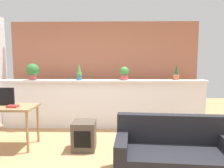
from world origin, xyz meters
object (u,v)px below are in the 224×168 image
(potted_plant_0, at_px, (33,71))
(desk, at_px, (5,111))
(potted_plant_2, at_px, (124,73))
(side_cube_shelf, at_px, (84,135))
(book_on_desk, at_px, (13,106))
(tv_monitor, at_px, (3,96))
(potted_plant_1, at_px, (79,73))
(potted_plant_3, at_px, (176,73))
(couch, at_px, (174,157))

(potted_plant_0, xyz_separation_m, desk, (-0.12, -1.08, -0.66))
(potted_plant_2, relative_size, side_cube_shelf, 0.59)
(book_on_desk, bearing_deg, tv_monitor, 144.29)
(potted_plant_1, height_order, side_cube_shelf, potted_plant_1)
(desk, height_order, tv_monitor, tv_monitor)
(potted_plant_3, bearing_deg, book_on_desk, -158.34)
(desk, bearing_deg, tv_monitor, 121.32)
(potted_plant_3, bearing_deg, potted_plant_0, -178.86)
(potted_plant_1, bearing_deg, potted_plant_2, 2.08)
(potted_plant_1, bearing_deg, book_on_desk, -129.19)
(potted_plant_0, distance_m, desk, 1.27)
(potted_plant_2, bearing_deg, desk, -152.75)
(tv_monitor, distance_m, couch, 3.09)
(side_cube_shelf, bearing_deg, potted_plant_2, 58.51)
(book_on_desk, bearing_deg, potted_plant_3, 21.66)
(couch, bearing_deg, potted_plant_1, 127.98)
(potted_plant_3, xyz_separation_m, side_cube_shelf, (-1.91, -1.23, -1.02))
(couch, bearing_deg, desk, 160.44)
(tv_monitor, bearing_deg, potted_plant_3, 17.48)
(potted_plant_0, distance_m, side_cube_shelf, 2.06)
(potted_plant_2, height_order, potted_plant_3, potted_plant_3)
(side_cube_shelf, bearing_deg, couch, -33.82)
(couch, bearing_deg, book_on_desk, 160.99)
(book_on_desk, bearing_deg, side_cube_shelf, 0.61)
(potted_plant_0, height_order, potted_plant_3, potted_plant_0)
(desk, bearing_deg, potted_plant_1, 42.92)
(potted_plant_0, height_order, desk, potted_plant_0)
(potted_plant_0, distance_m, tv_monitor, 1.10)
(potted_plant_0, distance_m, couch, 3.53)
(tv_monitor, distance_m, book_on_desk, 0.34)
(potted_plant_0, relative_size, side_cube_shelf, 0.73)
(potted_plant_1, height_order, desk, potted_plant_1)
(potted_plant_2, distance_m, desk, 2.52)
(potted_plant_2, height_order, desk, potted_plant_2)
(potted_plant_3, xyz_separation_m, book_on_desk, (-3.14, -1.25, -0.50))
(tv_monitor, bearing_deg, couch, -20.68)
(tv_monitor, height_order, couch, tv_monitor)
(couch, bearing_deg, side_cube_shelf, 146.18)
(side_cube_shelf, bearing_deg, potted_plant_3, 32.90)
(potted_plant_0, relative_size, potted_plant_1, 0.99)
(potted_plant_2, xyz_separation_m, desk, (-2.17, -1.12, -0.61))
(potted_plant_2, bearing_deg, potted_plant_0, -179.03)
(tv_monitor, bearing_deg, book_on_desk, -35.71)
(desk, bearing_deg, couch, -19.56)
(potted_plant_0, bearing_deg, side_cube_shelf, -41.62)
(potted_plant_3, bearing_deg, potted_plant_1, -178.27)
(side_cube_shelf, distance_m, book_on_desk, 1.34)
(potted_plant_2, distance_m, tv_monitor, 2.48)
(tv_monitor, height_order, book_on_desk, tv_monitor)
(potted_plant_1, distance_m, book_on_desk, 1.61)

